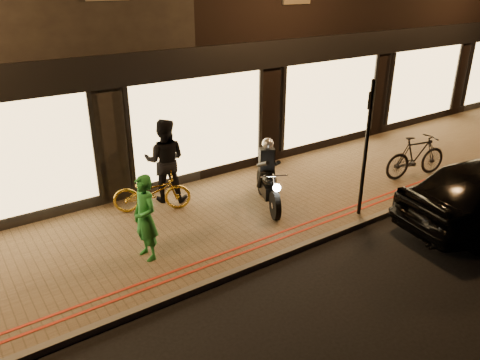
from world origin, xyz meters
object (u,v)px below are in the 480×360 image
at_px(motorcycle, 268,181).
at_px(person_green, 145,218).
at_px(bicycle_gold, 152,192).
at_px(sign_post, 367,142).

xyz_separation_m(motorcycle, person_green, (-3.20, -0.47, 0.21)).
distance_m(bicycle_gold, person_green, 1.99).
distance_m(sign_post, bicycle_gold, 4.80).
bearing_deg(person_green, sign_post, 69.81).
bearing_deg(motorcycle, person_green, -147.34).
relative_size(motorcycle, person_green, 1.10).
distance_m(motorcycle, sign_post, 2.32).
relative_size(bicycle_gold, person_green, 1.04).
relative_size(sign_post, bicycle_gold, 1.75).
height_order(sign_post, person_green, sign_post).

